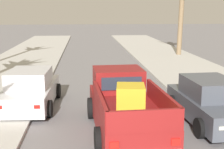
# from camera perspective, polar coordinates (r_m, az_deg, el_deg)

# --- Properties ---
(sidewalk_left) EXTENTS (5.21, 60.00, 0.12)m
(sidewalk_left) POSITION_cam_1_polar(r_m,az_deg,el_deg) (18.00, -19.41, -1.33)
(sidewalk_left) COLOR beige
(sidewalk_left) RESTS_ON ground
(sidewalk_right) EXTENTS (5.21, 60.00, 0.12)m
(sidewalk_right) POSITION_cam_1_polar(r_m,az_deg,el_deg) (18.63, 15.88, -0.68)
(sidewalk_right) COLOR beige
(sidewalk_right) RESTS_ON ground
(curb_left) EXTENTS (0.16, 60.00, 0.10)m
(curb_left) POSITION_cam_1_polar(r_m,az_deg,el_deg) (17.74, -15.64, -1.31)
(curb_left) COLOR silver
(curb_left) RESTS_ON ground
(curb_right) EXTENTS (0.16, 60.00, 0.10)m
(curb_right) POSITION_cam_1_polar(r_m,az_deg,el_deg) (18.24, 12.34, -0.80)
(curb_right) COLOR silver
(curb_right) RESTS_ON ground
(pickup_truck) EXTENTS (2.40, 5.30, 1.80)m
(pickup_truck) POSITION_cam_1_polar(r_m,az_deg,el_deg) (10.32, 2.30, -5.78)
(pickup_truck) COLOR maroon
(pickup_truck) RESTS_ON ground
(car_right_near) EXTENTS (2.19, 4.33, 1.54)m
(car_right_near) POSITION_cam_1_polar(r_m,az_deg,el_deg) (11.60, 17.11, -4.76)
(car_right_near) COLOR #474C56
(car_right_near) RESTS_ON ground
(car_left_mid) EXTENTS (2.16, 4.32, 1.54)m
(car_left_mid) POSITION_cam_1_polar(r_m,az_deg,el_deg) (13.17, -14.35, -2.68)
(car_left_mid) COLOR silver
(car_left_mid) RESTS_ON ground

